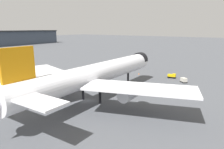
# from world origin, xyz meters

# --- Properties ---
(ground) EXTENTS (900.00, 900.00, 0.00)m
(ground) POSITION_xyz_m (0.00, 0.00, 0.00)
(ground) COLOR #4C4F54
(airliner_near_gate) EXTENTS (63.30, 57.74, 16.69)m
(airliner_near_gate) POSITION_xyz_m (2.86, -1.03, 7.35)
(airliner_near_gate) COLOR white
(airliner_near_gate) RESTS_ON ground
(baggage_tug_wing) EXTENTS (2.44, 3.46, 1.85)m
(baggage_tug_wing) POSITION_xyz_m (40.73, -8.69, 0.97)
(baggage_tug_wing) COLOR black
(baggage_tug_wing) RESTS_ON ground
(baggage_cart_trailing) EXTENTS (2.81, 2.88, 1.82)m
(baggage_cart_trailing) POSITION_xyz_m (36.50, -14.92, 0.98)
(baggage_cart_trailing) COLOR black
(baggage_cart_trailing) RESTS_ON ground
(traffic_cone_wingtip) EXTENTS (0.47, 0.47, 0.59)m
(traffic_cone_wingtip) POSITION_xyz_m (38.74, 5.57, 0.30)
(traffic_cone_wingtip) COLOR #F2600C
(traffic_cone_wingtip) RESTS_ON ground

